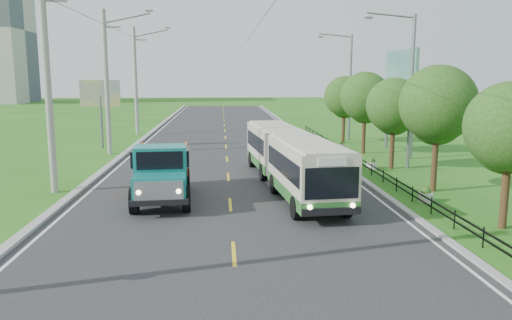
{
  "coord_description": "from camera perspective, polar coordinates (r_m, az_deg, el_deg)",
  "views": [
    {
      "loc": [
        -0.34,
        -14.8,
        5.43
      ],
      "look_at": [
        1.13,
        6.28,
        1.9
      ],
      "focal_mm": 35.0,
      "sensor_mm": 36.0,
      "label": 1
    }
  ],
  "objects": [
    {
      "name": "tree_third",
      "position": [
        25.14,
        20.05,
        5.62
      ],
      "size": [
        3.6,
        3.62,
        6.0
      ],
      "color": "#382314",
      "rests_on": "ground"
    },
    {
      "name": "edge_line_right",
      "position": [
        35.9,
        7.29,
        0.74
      ],
      "size": [
        0.12,
        120.0,
        0.0
      ],
      "primitive_type": "cube",
      "color": "silver",
      "rests_on": "road"
    },
    {
      "name": "streetlight_far",
      "position": [
        44.19,
        10.53,
        8.64
      ],
      "size": [
        3.02,
        0.2,
        9.07
      ],
      "color": "slate",
      "rests_on": "ground"
    },
    {
      "name": "tree_back",
      "position": [
        42.23,
        10.07,
        6.93
      ],
      "size": [
        3.3,
        3.36,
        5.5
      ],
      "color": "#382314",
      "rests_on": "ground"
    },
    {
      "name": "ground",
      "position": [
        15.76,
        -2.55,
        -10.67
      ],
      "size": [
        240.0,
        240.0,
        0.0
      ],
      "primitive_type": "plane",
      "color": "#256918",
      "rests_on": "ground"
    },
    {
      "name": "pole_far",
      "position": [
        48.45,
        -13.56,
        8.83
      ],
      "size": [
        3.51,
        0.32,
        10.0
      ],
      "color": "gray",
      "rests_on": "ground"
    },
    {
      "name": "bus",
      "position": [
        24.64,
        3.82,
        0.53
      ],
      "size": [
        3.43,
        13.97,
        2.67
      ],
      "rotation": [
        0.0,
        0.0,
        0.09
      ],
      "color": "#2A6829",
      "rests_on": "ground"
    },
    {
      "name": "planter_near",
      "position": [
        23.21,
        18.83,
        -3.84
      ],
      "size": [
        0.64,
        0.64,
        0.67
      ],
      "color": "silver",
      "rests_on": "ground"
    },
    {
      "name": "pole_near",
      "position": [
        25.08,
        -22.63,
        8.0
      ],
      "size": [
        3.51,
        0.32,
        10.0
      ],
      "color": "gray",
      "rests_on": "ground"
    },
    {
      "name": "railing_right",
      "position": [
        30.42,
        11.99,
        -0.44
      ],
      "size": [
        0.04,
        40.0,
        0.6
      ],
      "primitive_type": "cube",
      "color": "black",
      "rests_on": "ground"
    },
    {
      "name": "tree_fifth",
      "position": [
        36.43,
        12.36,
        6.79
      ],
      "size": [
        3.48,
        3.52,
        5.8
      ],
      "color": "#382314",
      "rests_on": "ground"
    },
    {
      "name": "tree_fourth",
      "position": [
        30.74,
        15.48,
        5.7
      ],
      "size": [
        3.24,
        3.31,
        5.4
      ],
      "color": "#382314",
      "rests_on": "ground"
    },
    {
      "name": "streetlight_mid",
      "position": [
        30.82,
        17.07,
        8.09
      ],
      "size": [
        3.02,
        0.2,
        9.07
      ],
      "color": "slate",
      "rests_on": "ground"
    },
    {
      "name": "billboard_left",
      "position": [
        39.89,
        -17.38,
        6.81
      ],
      "size": [
        3.0,
        0.2,
        5.2
      ],
      "color": "slate",
      "rests_on": "ground"
    },
    {
      "name": "planter_far",
      "position": [
        38.21,
        9.59,
        1.61
      ],
      "size": [
        0.64,
        0.64,
        0.67
      ],
      "color": "silver",
      "rests_on": "ground"
    },
    {
      "name": "dump_truck",
      "position": [
        22.37,
        -10.69,
        -0.94
      ],
      "size": [
        2.75,
        6.23,
        2.56
      ],
      "rotation": [
        0.0,
        0.0,
        0.07
      ],
      "color": "#147A74",
      "rests_on": "ground"
    },
    {
      "name": "curb_right",
      "position": [
        36.0,
        8.07,
        0.79
      ],
      "size": [
        0.3,
        120.0,
        0.1
      ],
      "primitive_type": "cube",
      "color": "#9E9E99",
      "rests_on": "ground"
    },
    {
      "name": "edge_line_left",
      "position": [
        35.77,
        -14.09,
        0.5
      ],
      "size": [
        0.12,
        120.0,
        0.0
      ],
      "primitive_type": "cube",
      "color": "silver",
      "rests_on": "road"
    },
    {
      "name": "planter_mid",
      "position": [
        30.59,
        13.07,
        -0.45
      ],
      "size": [
        0.64,
        0.64,
        0.67
      ],
      "color": "silver",
      "rests_on": "ground"
    },
    {
      "name": "pole_mid",
      "position": [
        36.66,
        -16.65,
        8.57
      ],
      "size": [
        3.51,
        0.32,
        10.0
      ],
      "color": "gray",
      "rests_on": "ground"
    },
    {
      "name": "billboard_right",
      "position": [
        37.02,
        16.19,
        8.98
      ],
      "size": [
        0.24,
        6.0,
        7.3
      ],
      "color": "slate",
      "rests_on": "ground"
    },
    {
      "name": "centre_dash",
      "position": [
        15.76,
        -2.55,
        -10.6
      ],
      "size": [
        0.12,
        2.2,
        0.0
      ],
      "primitive_type": "cube",
      "color": "yellow",
      "rests_on": "road"
    },
    {
      "name": "curb_left",
      "position": [
        35.87,
        -14.96,
        0.57
      ],
      "size": [
        0.4,
        120.0,
        0.15
      ],
      "primitive_type": "cube",
      "color": "#9E9E99",
      "rests_on": "ground"
    },
    {
      "name": "road",
      "position": [
        35.22,
        -3.38,
        0.61
      ],
      "size": [
        14.0,
        120.0,
        0.02
      ],
      "primitive_type": "cube",
      "color": "#28282B",
      "rests_on": "ground"
    },
    {
      "name": "tree_second",
      "position": [
        19.86,
        26.97,
        2.93
      ],
      "size": [
        3.18,
        3.26,
        5.3
      ],
      "color": "#382314",
      "rests_on": "ground"
    }
  ]
}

